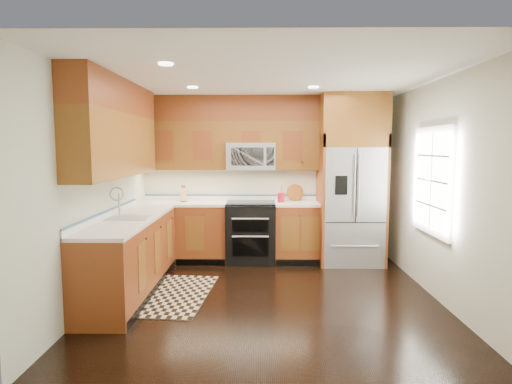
{
  "coord_description": "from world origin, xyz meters",
  "views": [
    {
      "loc": [
        -0.09,
        -4.96,
        1.8
      ],
      "look_at": [
        -0.16,
        0.6,
        1.22
      ],
      "focal_mm": 30.0,
      "sensor_mm": 36.0,
      "label": 1
    }
  ],
  "objects_px": {
    "rug": "(171,294)",
    "utensil_crock": "(281,195)",
    "refrigerator": "(351,180)",
    "knife_block": "(183,195)",
    "range": "(251,232)"
  },
  "relations": [
    {
      "from": "rug",
      "to": "utensil_crock",
      "type": "height_order",
      "value": "utensil_crock"
    },
    {
      "from": "rug",
      "to": "refrigerator",
      "type": "bearing_deg",
      "value": 36.16
    },
    {
      "from": "refrigerator",
      "to": "utensil_crock",
      "type": "bearing_deg",
      "value": 175.55
    },
    {
      "from": "knife_block",
      "to": "utensil_crock",
      "type": "relative_size",
      "value": 0.82
    },
    {
      "from": "range",
      "to": "knife_block",
      "type": "bearing_deg",
      "value": 173.6
    },
    {
      "from": "refrigerator",
      "to": "range",
      "type": "bearing_deg",
      "value": 178.6
    },
    {
      "from": "refrigerator",
      "to": "utensil_crock",
      "type": "distance_m",
      "value": 1.11
    },
    {
      "from": "range",
      "to": "utensil_crock",
      "type": "relative_size",
      "value": 2.92
    },
    {
      "from": "refrigerator",
      "to": "rug",
      "type": "relative_size",
      "value": 1.72
    },
    {
      "from": "refrigerator",
      "to": "utensil_crock",
      "type": "relative_size",
      "value": 8.03
    },
    {
      "from": "refrigerator",
      "to": "knife_block",
      "type": "distance_m",
      "value": 2.64
    },
    {
      "from": "refrigerator",
      "to": "knife_block",
      "type": "bearing_deg",
      "value": 176.54
    },
    {
      "from": "range",
      "to": "utensil_crock",
      "type": "height_order",
      "value": "utensil_crock"
    },
    {
      "from": "refrigerator",
      "to": "rug",
      "type": "xyz_separation_m",
      "value": [
        -2.5,
        -1.52,
        -1.3
      ]
    },
    {
      "from": "refrigerator",
      "to": "knife_block",
      "type": "height_order",
      "value": "refrigerator"
    }
  ]
}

